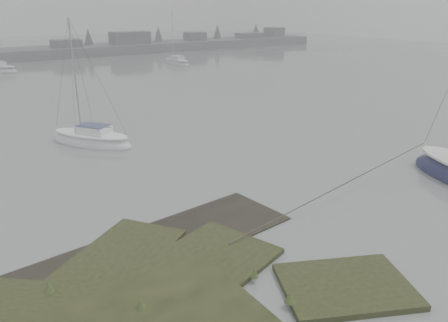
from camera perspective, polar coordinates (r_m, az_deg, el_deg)
ground at (r=38.57m, az=-21.74°, el=7.34°), size 160.00×160.00×0.00m
far_shoreline at (r=77.47m, az=-7.55°, el=14.80°), size 60.00×8.00×4.15m
sailboat_white at (r=25.53m, az=-16.88°, el=2.59°), size 4.27×5.25×7.30m
sailboat_far_b at (r=58.39m, az=-6.20°, el=12.64°), size 2.09×5.31×7.33m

